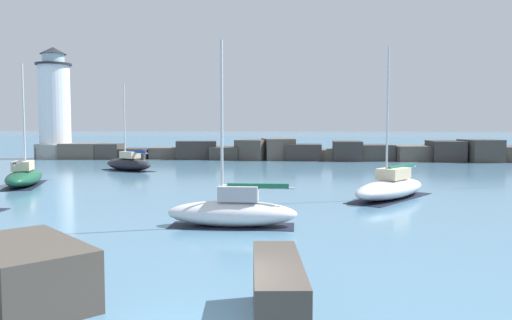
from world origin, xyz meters
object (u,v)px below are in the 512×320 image
Objects in this scene: sailboat_moored_6 at (233,211)px; sailboat_moored_5 at (24,176)px; lighthouse at (55,110)px; sailboat_moored_0 at (391,187)px; sailboat_moored_3 at (128,163)px.

sailboat_moored_5 is at bearing 144.30° from sailboat_moored_6.
lighthouse is 1.80× the size of sailboat_moored_6.
sailboat_moored_0 reaches higher than sailboat_moored_6.
sailboat_moored_3 is at bearing 145.34° from sailboat_moored_0.
sailboat_moored_5 is 20.95m from sailboat_moored_6.
sailboat_moored_5 is (-3.04, -11.94, -0.03)m from sailboat_moored_3.
sailboat_moored_5 is at bearing -104.30° from sailboat_moored_3.
lighthouse is 22.61m from sailboat_moored_3.
lighthouse is 48.62m from sailboat_moored_0.
sailboat_moored_5 reaches higher than sailboat_moored_6.
sailboat_moored_6 is at bearing -35.70° from sailboat_moored_5.
lighthouse is at bearing 126.80° from sailboat_moored_6.
lighthouse is 1.62× the size of sailboat_moored_0.
lighthouse is 30.60m from sailboat_moored_5.
sailboat_moored_0 is at bearing -39.16° from lighthouse.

